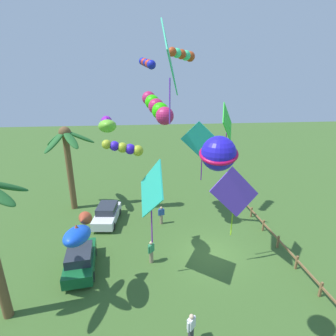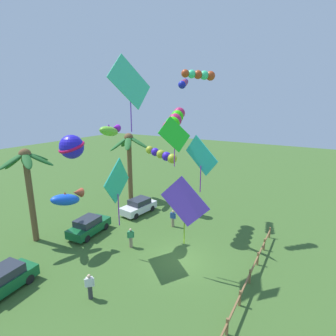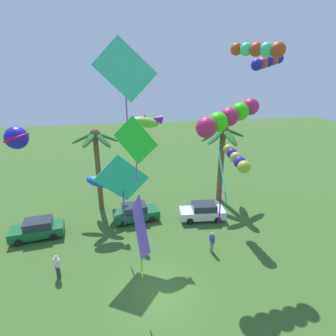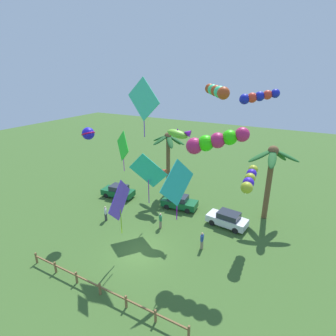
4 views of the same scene
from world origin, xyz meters
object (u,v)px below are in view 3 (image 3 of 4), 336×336
palm_tree_1 (222,145)px  kite_tube_3 (259,50)px  kite_diamond_7 (122,180)px  kite_fish_9 (147,121)px  spectator_0 (144,241)px  kite_ball_6 (16,138)px  parked_car_0 (38,229)px  kite_diamond_11 (222,176)px  kite_diamond_5 (135,141)px  spectator_2 (57,266)px  parked_car_2 (202,211)px  spectator_1 (212,242)px  kite_tube_2 (226,118)px  kite_fish_8 (103,181)px  kite_diamond_0 (125,71)px  kite_tube_4 (237,159)px  kite_diamond_1 (140,229)px  kite_tube_10 (267,62)px  parked_car_1 (136,213)px  palm_tree_0 (97,150)px

palm_tree_1 → kite_tube_3: (-2.69, -9.74, 7.47)m
kite_diamond_7 → kite_fish_9: size_ratio=2.12×
spectator_0 → kite_ball_6: (-6.35, -1.98, 8.28)m
parked_car_0 → kite_diamond_11: (11.71, -7.54, 6.32)m
kite_diamond_11 → kite_diamond_5: bearing=-178.0°
kite_diamond_5 → spectator_2: bearing=150.8°
palm_tree_1 → spectator_2: palm_tree_1 is taller
parked_car_2 → spectator_1: bearing=-100.6°
kite_ball_6 → spectator_2: bearing=32.5°
palm_tree_1 → kite_ball_6: (-14.89, -8.87, 3.30)m
palm_tree_1 → kite_diamond_11: (-4.74, -10.99, 1.28)m
spectator_0 → kite_ball_6: 10.62m
kite_tube_2 → kite_fish_8: bearing=150.0°
kite_diamond_0 → kite_tube_3: 6.96m
kite_tube_3 → kite_tube_4: (1.71, 4.67, -7.29)m
parked_car_0 → kite_tube_2: size_ratio=0.91×
parked_car_0 → kite_diamond_1: (7.25, -8.46, 4.25)m
kite_tube_3 → kite_fish_8: 14.02m
spectator_1 → spectator_2: same height
kite_tube_4 → kite_tube_10: 7.18m
kite_tube_2 → spectator_2: bearing=-176.9°
kite_fish_8 → kite_tube_10: size_ratio=1.12×
parked_car_0 → kite_ball_6: size_ratio=2.58×
parked_car_2 → kite_tube_2: (-0.36, -4.36, 8.81)m
kite_tube_2 → kite_tube_4: kite_tube_2 is taller
kite_diamond_5 → kite_diamond_1: bearing=-90.4°
kite_ball_6 → kite_diamond_11: (10.16, -2.13, -2.02)m
spectator_2 → kite_tube_4: 14.52m
parked_car_0 → parked_car_1: (7.73, 1.03, 0.00)m
kite_fish_8 → kite_tube_3: bearing=-37.4°
spectator_1 → kite_diamond_11: size_ratio=0.35×
palm_tree_0 → kite_diamond_7: (1.94, -7.46, -0.13)m
parked_car_1 → kite_tube_2: kite_tube_2 is taller
kite_tube_10 → kite_tube_4: bearing=97.9°
kite_diamond_1 → kite_fish_8: 8.95m
parked_car_0 → kite_diamond_5: (7.26, -7.69, 8.43)m
spectator_1 → parked_car_2: bearing=79.4°
parked_car_0 → spectator_1: 13.44m
parked_car_2 → spectator_0: (-5.60, -3.46, 0.06)m
parked_car_1 → spectator_1: 7.43m
kite_tube_4 → kite_diamond_11: size_ratio=0.77×
kite_diamond_5 → kite_ball_6: (-5.70, 2.28, -0.09)m
kite_tube_2 → kite_ball_6: kite_tube_2 is taller
kite_diamond_1 → kite_fish_8: size_ratio=1.65×
kite_ball_6 → kite_fish_9: kite_ball_6 is taller
palm_tree_1 → kite_ball_6: size_ratio=4.95×
kite_fish_8 → spectator_0: bearing=-54.0°
kite_tube_2 → kite_diamond_7: size_ratio=0.87×
kite_fish_9 → palm_tree_0: bearing=127.2°
spectator_0 → kite_diamond_1: (-0.65, -5.03, 4.19)m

